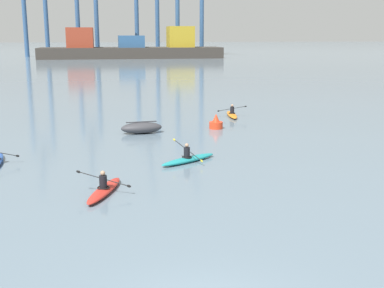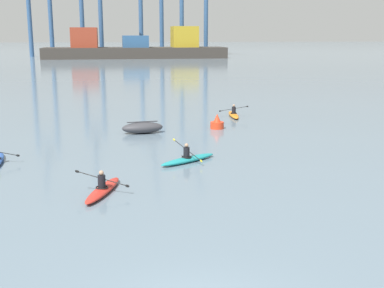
{
  "view_description": "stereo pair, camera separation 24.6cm",
  "coord_description": "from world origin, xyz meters",
  "px_view_note": "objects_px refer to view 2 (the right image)",
  "views": [
    {
      "loc": [
        -1.85,
        -9.09,
        6.11
      ],
      "look_at": [
        2.31,
        15.21,
        0.6
      ],
      "focal_mm": 45.9,
      "sensor_mm": 36.0,
      "label": 1
    },
    {
      "loc": [
        -1.6,
        -9.13,
        6.11
      ],
      "look_at": [
        2.31,
        15.21,
        0.6
      ],
      "focal_mm": 45.9,
      "sensor_mm": 36.0,
      "label": 2
    }
  ],
  "objects_px": {
    "capsized_dinghy": "(142,128)",
    "kayak_orange": "(234,114)",
    "channel_buoy": "(217,123)",
    "kayak_red": "(103,189)",
    "container_barge": "(136,48)",
    "kayak_teal": "(188,159)"
  },
  "relations": [
    {
      "from": "kayak_teal",
      "to": "channel_buoy",
      "type": "bearing_deg",
      "value": 68.83
    },
    {
      "from": "kayak_red",
      "to": "kayak_teal",
      "type": "height_order",
      "value": "kayak_teal"
    },
    {
      "from": "container_barge",
      "to": "capsized_dinghy",
      "type": "distance_m",
      "value": 101.61
    },
    {
      "from": "capsized_dinghy",
      "to": "kayak_red",
      "type": "bearing_deg",
      "value": -100.93
    },
    {
      "from": "kayak_orange",
      "to": "kayak_teal",
      "type": "height_order",
      "value": "kayak_teal"
    },
    {
      "from": "channel_buoy",
      "to": "kayak_red",
      "type": "xyz_separation_m",
      "value": [
        -7.27,
        -12.59,
        -0.19
      ]
    },
    {
      "from": "container_barge",
      "to": "kayak_orange",
      "type": "height_order",
      "value": "container_barge"
    },
    {
      "from": "container_barge",
      "to": "kayak_orange",
      "type": "distance_m",
      "value": 96.19
    },
    {
      "from": "capsized_dinghy",
      "to": "channel_buoy",
      "type": "bearing_deg",
      "value": 8.67
    },
    {
      "from": "kayak_orange",
      "to": "capsized_dinghy",
      "type": "bearing_deg",
      "value": -143.49
    },
    {
      "from": "channel_buoy",
      "to": "kayak_orange",
      "type": "distance_m",
      "value": 5.13
    },
    {
      "from": "container_barge",
      "to": "kayak_teal",
      "type": "height_order",
      "value": "container_barge"
    },
    {
      "from": "channel_buoy",
      "to": "kayak_teal",
      "type": "distance_m",
      "value": 8.95
    },
    {
      "from": "capsized_dinghy",
      "to": "container_barge",
      "type": "bearing_deg",
      "value": 87.46
    },
    {
      "from": "capsized_dinghy",
      "to": "kayak_orange",
      "type": "relative_size",
      "value": 0.79
    },
    {
      "from": "kayak_teal",
      "to": "kayak_red",
      "type": "bearing_deg",
      "value": -133.56
    },
    {
      "from": "container_barge",
      "to": "kayak_orange",
      "type": "xyz_separation_m",
      "value": [
        2.74,
        -96.12,
        -2.44
      ]
    },
    {
      "from": "container_barge",
      "to": "kayak_teal",
      "type": "bearing_deg",
      "value": -91.45
    },
    {
      "from": "kayak_orange",
      "to": "kayak_red",
      "type": "relative_size",
      "value": 1.01
    },
    {
      "from": "channel_buoy",
      "to": "kayak_red",
      "type": "relative_size",
      "value": 0.29
    },
    {
      "from": "container_barge",
      "to": "kayak_red",
      "type": "relative_size",
      "value": 13.92
    },
    {
      "from": "kayak_orange",
      "to": "kayak_teal",
      "type": "bearing_deg",
      "value": -112.98
    }
  ]
}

